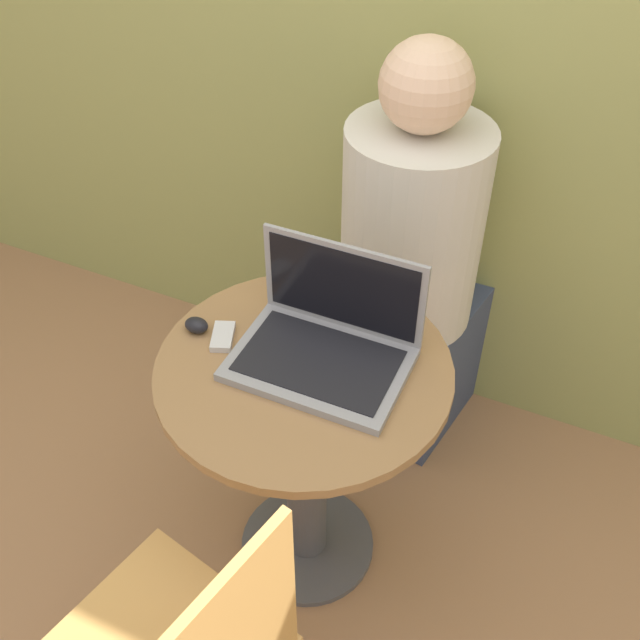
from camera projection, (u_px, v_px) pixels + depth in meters
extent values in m
plane|color=#9E704C|center=(307.00, 545.00, 2.11)|extent=(12.00, 12.00, 0.00)
cylinder|color=#4C4C51|center=(307.00, 543.00, 2.11)|extent=(0.37, 0.37, 0.02)
cylinder|color=#4C4C51|center=(306.00, 468.00, 1.87)|extent=(0.11, 0.11, 0.68)
cylinder|color=olive|center=(304.00, 370.00, 1.64)|extent=(0.66, 0.66, 0.02)
cube|color=gray|center=(319.00, 364.00, 1.62)|extent=(0.38, 0.26, 0.02)
cube|color=black|center=(319.00, 360.00, 1.61)|extent=(0.33, 0.21, 0.00)
cube|color=gray|center=(343.00, 286.00, 1.63)|extent=(0.38, 0.01, 0.22)
cube|color=black|center=(342.00, 288.00, 1.62)|extent=(0.35, 0.00, 0.20)
cube|color=silver|center=(222.00, 337.00, 1.69)|extent=(0.08, 0.10, 0.02)
ellipsoid|color=black|center=(197.00, 324.00, 1.70)|extent=(0.06, 0.04, 0.03)
cylinder|color=tan|center=(172.00, 596.00, 1.76)|extent=(0.04, 0.04, 0.45)
cube|color=#3D4766|center=(418.00, 342.00, 2.39)|extent=(0.43, 0.57, 0.47)
cylinder|color=beige|center=(412.00, 228.00, 1.97)|extent=(0.37, 0.37, 0.57)
sphere|color=beige|center=(426.00, 85.00, 1.70)|extent=(0.22, 0.22, 0.22)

